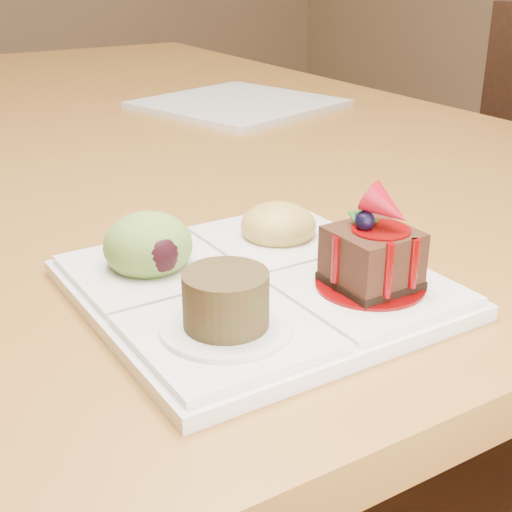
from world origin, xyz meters
TOP-DOWN VIEW (x-y plane):
  - ground at (0.00, 0.00)m, footprint 6.00×6.00m
  - dining_table at (0.00, 0.00)m, footprint 1.00×1.80m
  - sampler_plate at (-0.20, -0.69)m, footprint 0.27×0.27m
  - second_plate at (0.17, -0.04)m, footprint 0.36×0.36m

SIDE VIEW (x-z plane):
  - ground at x=0.00m, z-range 0.00..0.00m
  - dining_table at x=0.00m, z-range 0.31..1.06m
  - second_plate at x=0.17m, z-range 0.75..0.76m
  - sampler_plate at x=-0.20m, z-range 0.72..0.82m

